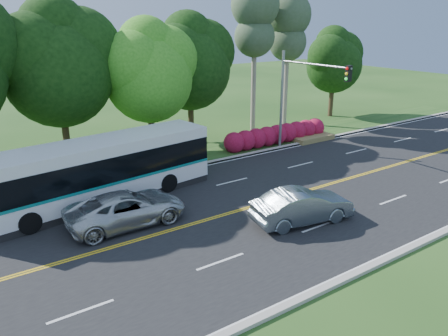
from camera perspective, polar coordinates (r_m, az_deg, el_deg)
ground at (r=23.37m, az=7.03°, el=-4.09°), size 120.00×120.00×0.00m
road at (r=23.37m, az=7.03°, el=-4.07°), size 60.00×14.00×0.02m
curb_north at (r=28.73m, az=-2.34°, el=0.65°), size 60.00×0.30×0.15m
curb_south at (r=19.15m, az=21.42°, el=-10.60°), size 60.00×0.30×0.15m
grass_verge at (r=30.25m, az=-4.20°, el=1.52°), size 60.00×4.00×0.10m
lane_markings at (r=23.31m, az=6.85°, el=-4.10°), size 57.60×13.82×0.00m
tree_row at (r=29.72m, az=-16.57°, el=13.65°), size 44.70×9.10×13.84m
bougainvillea_hedge at (r=33.46m, az=7.23°, el=4.32°), size 9.50×2.25×1.50m
traffic_signal at (r=30.23m, az=10.02°, el=10.28°), size 0.42×6.10×7.00m
transit_bus at (r=23.22m, az=-16.22°, el=-0.59°), size 12.64×4.28×3.25m
sedan at (r=20.71m, az=10.20°, el=-4.93°), size 5.08×2.56×1.60m
suv at (r=20.72m, az=-12.59°, el=-5.18°), size 5.57×2.63×1.54m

